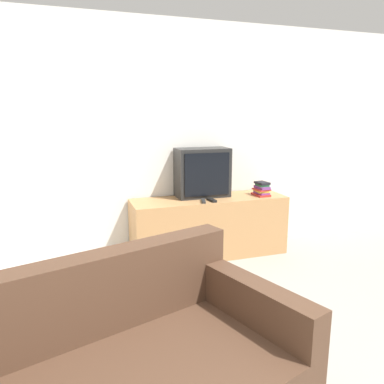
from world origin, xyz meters
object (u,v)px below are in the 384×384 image
at_px(tv_stand, 209,227).
at_px(television, 202,173).
at_px(book_stack, 262,189).
at_px(remote_secondary, 203,201).
at_px(remote_on_stand, 212,200).

xyz_separation_m(tv_stand, television, (-0.05, 0.11, 0.61)).
height_order(tv_stand, book_stack, book_stack).
xyz_separation_m(television, remote_secondary, (-0.09, -0.27, -0.26)).
distance_m(tv_stand, remote_on_stand, 0.38).
distance_m(tv_stand, television, 0.62).
relative_size(television, remote_on_stand, 3.63).
height_order(tv_stand, television, television).
xyz_separation_m(television, book_stack, (0.66, -0.17, -0.20)).
bearing_deg(television, tv_stand, -66.78).
bearing_deg(remote_secondary, book_stack, 7.03).
bearing_deg(book_stack, tv_stand, 173.68).
bearing_deg(television, remote_secondary, -107.94).
height_order(television, book_stack, television).
distance_m(tv_stand, book_stack, 0.74).
distance_m(television, book_stack, 0.71).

